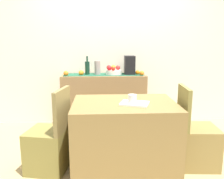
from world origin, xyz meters
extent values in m
cube|color=tan|center=(0.00, 0.00, -0.01)|extent=(6.40, 6.40, 0.02)
cube|color=silver|center=(0.00, 1.18, 1.35)|extent=(6.40, 0.06, 2.70)
cube|color=olive|center=(-0.16, 0.92, 0.42)|extent=(1.31, 0.42, 0.85)
cube|color=#1F583D|center=(-0.16, 0.92, 0.85)|extent=(1.23, 0.32, 0.01)
cylinder|color=white|center=(0.00, 0.92, 0.89)|extent=(0.25, 0.25, 0.07)
sphere|color=red|center=(-0.01, 0.84, 0.95)|extent=(0.06, 0.06, 0.06)
sphere|color=red|center=(-0.07, 0.87, 0.95)|extent=(0.07, 0.07, 0.07)
sphere|color=gold|center=(0.00, 0.99, 0.96)|extent=(0.07, 0.07, 0.07)
sphere|color=#B42926|center=(0.07, 0.94, 0.95)|extent=(0.07, 0.07, 0.07)
sphere|color=#B5322B|center=(-0.07, 0.94, 0.96)|extent=(0.08, 0.08, 0.08)
cylinder|color=#123525|center=(-0.41, 0.92, 0.95)|extent=(0.07, 0.07, 0.21)
cylinder|color=#123525|center=(-0.41, 0.92, 1.10)|extent=(0.03, 0.03, 0.08)
cube|color=black|center=(0.25, 0.92, 0.99)|extent=(0.16, 0.18, 0.29)
cylinder|color=#A0928E|center=(-0.26, 0.92, 0.96)|extent=(0.09, 0.09, 0.22)
sphere|color=orange|center=(-0.51, 0.88, 0.89)|extent=(0.08, 0.08, 0.08)
sphere|color=orange|center=(0.43, 0.81, 0.88)|extent=(0.07, 0.07, 0.07)
sphere|color=orange|center=(-0.73, 0.83, 0.89)|extent=(0.08, 0.08, 0.08)
sphere|color=orange|center=(0.37, 0.89, 0.88)|extent=(0.07, 0.07, 0.07)
cube|color=olive|center=(0.03, -0.39, 0.37)|extent=(1.09, 0.78, 0.74)
cube|color=white|center=(0.13, -0.46, 0.75)|extent=(0.33, 0.29, 0.02)
cylinder|color=silver|center=(0.11, -0.47, 0.79)|extent=(0.09, 0.09, 0.10)
cube|color=olive|center=(-0.79, -0.39, 0.23)|extent=(0.48, 0.48, 0.45)
cube|color=olive|center=(-0.61, -0.43, 0.68)|extent=(0.12, 0.40, 0.45)
cube|color=olive|center=(0.86, -0.39, 0.23)|extent=(0.43, 0.43, 0.45)
cube|color=olive|center=(0.68, -0.38, 0.68)|extent=(0.07, 0.40, 0.45)
camera|label=1|loc=(-0.23, -2.81, 1.39)|focal=38.42mm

